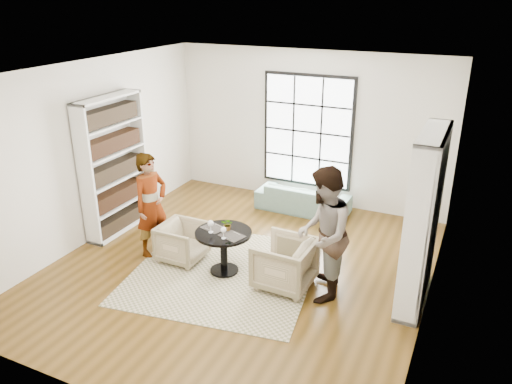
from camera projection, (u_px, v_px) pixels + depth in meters
The scene contains 16 objects.
ground at pixel (240, 267), 7.76m from camera, with size 6.00×6.00×0.00m, color brown.
room_shell at pixel (255, 181), 7.74m from camera, with size 6.00×6.01×6.00m.
rug at pixel (224, 272), 7.63m from camera, with size 2.66×2.66×0.01m, color tan.
pedestal_table at pixel (224, 243), 7.46m from camera, with size 0.85×0.85×0.68m.
sofa at pixel (303, 198), 9.66m from camera, with size 1.78×0.70×0.52m, color gray.
armchair_left at pixel (183, 242), 7.87m from camera, with size 0.67×0.68×0.62m, color #C7C58E.
armchair_right at pixel (284, 263), 7.15m from camera, with size 0.78×0.80×0.73m, color tan.
person_left at pixel (151, 205), 7.88m from camera, with size 0.62×0.41×1.70m, color gray.
person_right at pixel (323, 235), 6.72m from camera, with size 0.92×0.72×1.89m, color gray.
placemat_left at pixel (213, 228), 7.50m from camera, with size 0.34×0.26×0.01m, color black.
placemat_right at pixel (232, 236), 7.25m from camera, with size 0.34×0.26×0.01m, color black.
cutlery_left at pixel (213, 227), 7.50m from camera, with size 0.14×0.22×0.01m, color silver, non-canonical shape.
cutlery_right at pixel (232, 236), 7.25m from camera, with size 0.14×0.22×0.01m, color silver, non-canonical shape.
wine_glass_left at pixel (211, 224), 7.32m from camera, with size 0.09×0.09×0.20m.
wine_glass_right at pixel (223, 230), 7.14m from camera, with size 0.08×0.08×0.18m.
flower_centerpiece at pixel (228, 225), 7.39m from camera, with size 0.18×0.15×0.20m, color gray.
Camera 1 is at (3.08, -6.00, 4.01)m, focal length 35.00 mm.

